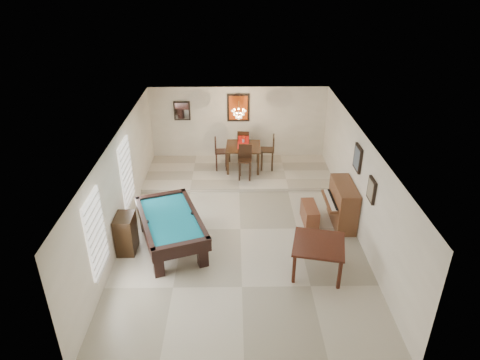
{
  "coord_description": "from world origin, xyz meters",
  "views": [
    {
      "loc": [
        -0.15,
        -9.44,
        6.35
      ],
      "look_at": [
        0.0,
        0.6,
        1.15
      ],
      "focal_mm": 32.0,
      "sensor_mm": 36.0,
      "label": 1
    }
  ],
  "objects_px": {
    "apothecary_chest": "(126,234)",
    "dining_chair_west": "(221,154)",
    "dining_table": "(243,155)",
    "piano_bench": "(310,214)",
    "pool_table": "(171,232)",
    "dining_chair_south": "(245,163)",
    "square_table": "(318,257)",
    "upright_piano": "(338,204)",
    "dining_chair_east": "(267,152)",
    "dining_chair_north": "(244,144)",
    "chandelier": "(239,111)",
    "flower_vase": "(243,139)"
  },
  "relations": [
    {
      "from": "piano_bench",
      "to": "flower_vase",
      "type": "height_order",
      "value": "flower_vase"
    },
    {
      "from": "apothecary_chest",
      "to": "square_table",
      "type": "bearing_deg",
      "value": -10.85
    },
    {
      "from": "chandelier",
      "to": "upright_piano",
      "type": "bearing_deg",
      "value": -48.43
    },
    {
      "from": "pool_table",
      "to": "dining_chair_south",
      "type": "bearing_deg",
      "value": 41.86
    },
    {
      "from": "flower_vase",
      "to": "dining_chair_west",
      "type": "distance_m",
      "value": 0.89
    },
    {
      "from": "square_table",
      "to": "dining_chair_west",
      "type": "height_order",
      "value": "dining_chair_west"
    },
    {
      "from": "dining_chair_north",
      "to": "dining_chair_west",
      "type": "distance_m",
      "value": 1.13
    },
    {
      "from": "dining_chair_east",
      "to": "dining_chair_south",
      "type": "bearing_deg",
      "value": -42.2
    },
    {
      "from": "dining_table",
      "to": "dining_chair_west",
      "type": "bearing_deg",
      "value": -176.61
    },
    {
      "from": "piano_bench",
      "to": "flower_vase",
      "type": "xyz_separation_m",
      "value": [
        -1.72,
        3.15,
        0.91
      ]
    },
    {
      "from": "dining_table",
      "to": "pool_table",
      "type": "bearing_deg",
      "value": -113.85
    },
    {
      "from": "apothecary_chest",
      "to": "flower_vase",
      "type": "height_order",
      "value": "flower_vase"
    },
    {
      "from": "upright_piano",
      "to": "pool_table",
      "type": "bearing_deg",
      "value": -166.91
    },
    {
      "from": "dining_table",
      "to": "piano_bench",
      "type": "bearing_deg",
      "value": -61.33
    },
    {
      "from": "piano_bench",
      "to": "dining_chair_south",
      "type": "xyz_separation_m",
      "value": [
        -1.69,
        2.4,
        0.42
      ]
    },
    {
      "from": "apothecary_chest",
      "to": "dining_chair_south",
      "type": "xyz_separation_m",
      "value": [
        2.95,
        3.59,
        0.19
      ]
    },
    {
      "from": "chandelier",
      "to": "pool_table",
      "type": "bearing_deg",
      "value": -113.42
    },
    {
      "from": "dining_table",
      "to": "square_table",
      "type": "bearing_deg",
      "value": -73.28
    },
    {
      "from": "apothecary_chest",
      "to": "dining_chair_north",
      "type": "distance_m",
      "value": 5.92
    },
    {
      "from": "chandelier",
      "to": "square_table",
      "type": "bearing_deg",
      "value": -70.87
    },
    {
      "from": "pool_table",
      "to": "dining_chair_east",
      "type": "bearing_deg",
      "value": 38.1
    },
    {
      "from": "square_table",
      "to": "chandelier",
      "type": "relative_size",
      "value": 1.86
    },
    {
      "from": "apothecary_chest",
      "to": "dining_chair_east",
      "type": "relative_size",
      "value": 0.83
    },
    {
      "from": "square_table",
      "to": "flower_vase",
      "type": "distance_m",
      "value": 5.48
    },
    {
      "from": "dining_chair_west",
      "to": "dining_chair_east",
      "type": "distance_m",
      "value": 1.51
    },
    {
      "from": "dining_table",
      "to": "chandelier",
      "type": "relative_size",
      "value": 1.87
    },
    {
      "from": "pool_table",
      "to": "dining_chair_south",
      "type": "xyz_separation_m",
      "value": [
        1.88,
        3.43,
        0.26
      ]
    },
    {
      "from": "pool_table",
      "to": "upright_piano",
      "type": "distance_m",
      "value": 4.41
    },
    {
      "from": "upright_piano",
      "to": "apothecary_chest",
      "type": "height_order",
      "value": "upright_piano"
    },
    {
      "from": "dining_chair_west",
      "to": "chandelier",
      "type": "height_order",
      "value": "chandelier"
    },
    {
      "from": "apothecary_chest",
      "to": "dining_chair_west",
      "type": "relative_size",
      "value": 0.89
    },
    {
      "from": "pool_table",
      "to": "dining_chair_north",
      "type": "distance_m",
      "value": 5.33
    },
    {
      "from": "square_table",
      "to": "chandelier",
      "type": "distance_m",
      "value": 5.53
    },
    {
      "from": "apothecary_chest",
      "to": "dining_chair_south",
      "type": "bearing_deg",
      "value": 50.56
    },
    {
      "from": "square_table",
      "to": "dining_chair_south",
      "type": "height_order",
      "value": "dining_chair_south"
    },
    {
      "from": "upright_piano",
      "to": "dining_chair_south",
      "type": "bearing_deg",
      "value": 134.7
    },
    {
      "from": "dining_table",
      "to": "dining_chair_south",
      "type": "distance_m",
      "value": 0.76
    },
    {
      "from": "dining_table",
      "to": "dining_chair_north",
      "type": "relative_size",
      "value": 1.05
    },
    {
      "from": "piano_bench",
      "to": "dining_chair_west",
      "type": "bearing_deg",
      "value": 128.26
    },
    {
      "from": "dining_table",
      "to": "dining_chair_west",
      "type": "distance_m",
      "value": 0.73
    },
    {
      "from": "piano_bench",
      "to": "dining_chair_east",
      "type": "xyz_separation_m",
      "value": [
        -0.93,
        3.1,
        0.45
      ]
    },
    {
      "from": "pool_table",
      "to": "square_table",
      "type": "height_order",
      "value": "pool_table"
    },
    {
      "from": "dining_chair_north",
      "to": "dining_chair_east",
      "type": "xyz_separation_m",
      "value": [
        0.75,
        -0.84,
        0.05
      ]
    },
    {
      "from": "pool_table",
      "to": "dining_chair_east",
      "type": "distance_m",
      "value": 4.91
    },
    {
      "from": "flower_vase",
      "to": "dining_chair_north",
      "type": "xyz_separation_m",
      "value": [
        0.04,
        0.79,
        -0.51
      ]
    },
    {
      "from": "flower_vase",
      "to": "dining_chair_north",
      "type": "distance_m",
      "value": 0.94
    },
    {
      "from": "piano_bench",
      "to": "dining_table",
      "type": "bearing_deg",
      "value": 118.67
    },
    {
      "from": "pool_table",
      "to": "apothecary_chest",
      "type": "xyz_separation_m",
      "value": [
        -1.07,
        -0.15,
        0.08
      ]
    },
    {
      "from": "dining_chair_south",
      "to": "dining_chair_north",
      "type": "xyz_separation_m",
      "value": [
        0.0,
        1.54,
        -0.02
      ]
    },
    {
      "from": "dining_chair_west",
      "to": "piano_bench",
      "type": "bearing_deg",
      "value": -144.96
    }
  ]
}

